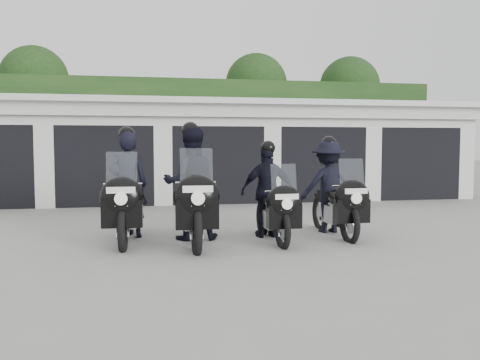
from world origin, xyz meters
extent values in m
plane|color=gray|center=(0.00, 0.00, 0.00)|extent=(80.00, 80.00, 0.00)
cube|color=silver|center=(0.00, 8.50, 1.40)|extent=(16.00, 6.00, 2.80)
cube|color=silver|center=(0.00, 8.30, 2.88)|extent=(16.40, 6.80, 0.16)
cube|color=silver|center=(0.00, 5.25, 2.65)|extent=(16.40, 0.12, 0.40)
cube|color=black|center=(0.00, 5.48, 0.12)|extent=(16.00, 0.06, 0.24)
cube|color=silver|center=(-4.65, 5.65, 1.40)|extent=(0.50, 0.50, 2.80)
cube|color=black|center=(-3.10, 6.70, 1.10)|extent=(2.60, 2.60, 2.20)
cube|color=silver|center=(-3.10, 5.65, 2.50)|extent=(2.60, 0.50, 0.60)
cube|color=silver|center=(-1.55, 5.65, 1.40)|extent=(0.50, 0.50, 2.80)
cube|color=black|center=(0.00, 6.70, 1.10)|extent=(2.60, 2.60, 2.20)
cube|color=silver|center=(0.00, 5.65, 2.50)|extent=(2.60, 0.50, 0.60)
cube|color=silver|center=(1.55, 5.65, 1.40)|extent=(0.50, 0.50, 2.80)
cube|color=black|center=(3.10, 6.70, 1.10)|extent=(2.60, 2.60, 2.20)
cube|color=silver|center=(3.10, 5.65, 2.50)|extent=(2.60, 0.50, 0.60)
cube|color=silver|center=(4.65, 5.65, 1.40)|extent=(0.50, 0.50, 2.80)
cube|color=black|center=(6.20, 6.70, 1.10)|extent=(2.60, 2.60, 2.20)
cube|color=silver|center=(6.20, 5.65, 2.50)|extent=(2.60, 0.50, 0.60)
cube|color=silver|center=(7.75, 5.65, 1.40)|extent=(0.50, 0.50, 2.80)
cube|color=#153212|center=(0.00, 12.50, 2.15)|extent=(20.00, 2.00, 4.30)
sphere|color=#153212|center=(-6.50, 14.00, 4.40)|extent=(2.80, 2.80, 2.80)
cylinder|color=black|center=(-6.50, 14.00, 1.65)|extent=(0.24, 0.24, 3.30)
sphere|color=#153212|center=(3.00, 14.00, 4.40)|extent=(2.80, 2.80, 2.80)
cylinder|color=black|center=(3.00, 14.00, 1.65)|extent=(0.24, 0.24, 3.30)
sphere|color=#153212|center=(7.50, 14.00, 4.40)|extent=(2.80, 2.80, 2.80)
cylinder|color=black|center=(7.50, 14.00, 1.65)|extent=(0.24, 0.24, 3.30)
torus|color=black|center=(-2.43, -0.42, 0.34)|extent=(0.16, 0.81, 0.80)
torus|color=black|center=(-2.36, 1.15, 0.34)|extent=(0.16, 0.81, 0.80)
cube|color=#AEAEB3|center=(-2.40, 0.39, 0.42)|extent=(0.31, 0.62, 0.35)
cube|color=black|center=(-2.40, 0.36, 0.24)|extent=(0.15, 1.43, 0.07)
ellipsoid|color=black|center=(-2.40, 0.20, 0.79)|extent=(0.38, 0.65, 0.32)
cube|color=black|center=(-2.38, 0.67, 0.81)|extent=(0.31, 0.62, 0.11)
ellipsoid|color=black|center=(-2.44, -0.51, 0.86)|extent=(0.71, 0.39, 0.66)
cube|color=black|center=(-2.44, -0.51, 0.60)|extent=(0.65, 0.27, 0.44)
cube|color=#B2BFC6|center=(-2.43, -0.48, 1.29)|extent=(0.49, 0.15, 0.56)
cylinder|color=silver|center=(-2.43, -0.29, 1.05)|extent=(0.62, 0.06, 0.03)
cube|color=silver|center=(-2.44, -0.70, 0.99)|extent=(0.44, 0.04, 0.10)
cube|color=silver|center=(-2.44, -0.67, 0.79)|extent=(0.20, 0.03, 0.11)
imported|color=black|center=(-2.38, 0.69, 0.96)|extent=(0.72, 0.49, 1.93)
sphere|color=black|center=(-2.38, 0.69, 1.87)|extent=(0.30, 0.30, 0.30)
torus|color=black|center=(-1.30, -0.87, 0.35)|extent=(0.14, 0.83, 0.83)
torus|color=black|center=(-1.27, 0.77, 0.35)|extent=(0.14, 0.83, 0.83)
cube|color=#AEAEB3|center=(-1.28, -0.02, 0.43)|extent=(0.31, 0.63, 0.36)
cube|color=black|center=(-1.28, -0.05, 0.25)|extent=(0.12, 1.48, 0.07)
ellipsoid|color=black|center=(-1.29, -0.22, 0.82)|extent=(0.38, 0.66, 0.33)
cube|color=black|center=(-1.28, 0.27, 0.84)|extent=(0.31, 0.63, 0.11)
ellipsoid|color=black|center=(-1.30, -0.96, 0.89)|extent=(0.72, 0.39, 0.68)
cube|color=black|center=(-1.30, -0.96, 0.63)|extent=(0.66, 0.26, 0.46)
cube|color=#B2BFC6|center=(-1.30, -0.92, 1.34)|extent=(0.50, 0.14, 0.58)
cylinder|color=silver|center=(-1.30, -0.73, 1.09)|extent=(0.64, 0.04, 0.03)
cube|color=silver|center=(-1.31, -1.15, 1.02)|extent=(0.46, 0.03, 0.10)
cube|color=silver|center=(-1.30, -1.12, 0.82)|extent=(0.21, 0.02, 0.11)
imported|color=black|center=(-1.28, 0.29, 1.00)|extent=(0.98, 0.77, 2.00)
sphere|color=black|center=(-1.28, 0.29, 1.93)|extent=(0.31, 0.31, 0.31)
torus|color=black|center=(0.13, -0.72, 0.30)|extent=(0.11, 0.70, 0.70)
torus|color=black|center=(0.12, 0.66, 0.30)|extent=(0.11, 0.70, 0.70)
cube|color=#AEAEB3|center=(0.12, -0.01, 0.36)|extent=(0.25, 0.53, 0.31)
cube|color=black|center=(0.12, -0.03, 0.21)|extent=(0.08, 1.25, 0.06)
ellipsoid|color=black|center=(0.12, -0.18, 0.69)|extent=(0.31, 0.55, 0.28)
cube|color=black|center=(0.12, 0.23, 0.71)|extent=(0.25, 0.53, 0.10)
ellipsoid|color=black|center=(0.13, -0.80, 0.75)|extent=(0.61, 0.32, 0.58)
cube|color=black|center=(0.13, -0.80, 0.53)|extent=(0.56, 0.21, 0.38)
cube|color=#B2BFC6|center=(0.13, -0.77, 1.13)|extent=(0.42, 0.11, 0.49)
cylinder|color=silver|center=(0.13, -0.61, 0.92)|extent=(0.54, 0.03, 0.03)
cube|color=silver|center=(0.13, -0.96, 0.86)|extent=(0.38, 0.02, 0.09)
cube|color=silver|center=(0.13, -0.94, 0.69)|extent=(0.17, 0.02, 0.10)
imported|color=black|center=(0.12, 0.25, 0.84)|extent=(0.99, 0.57, 1.68)
sphere|color=black|center=(0.12, 0.25, 1.63)|extent=(0.26, 0.26, 0.26)
torus|color=black|center=(1.40, -0.47, 0.31)|extent=(0.12, 0.74, 0.74)
torus|color=black|center=(1.39, 0.98, 0.31)|extent=(0.12, 0.74, 0.74)
cube|color=#AEAEB3|center=(1.40, 0.27, 0.38)|extent=(0.27, 0.56, 0.32)
cube|color=black|center=(1.40, 0.25, 0.22)|extent=(0.09, 1.31, 0.06)
ellipsoid|color=black|center=(1.40, 0.10, 0.73)|extent=(0.33, 0.58, 0.29)
cube|color=black|center=(1.39, 0.53, 0.75)|extent=(0.27, 0.56, 0.10)
ellipsoid|color=black|center=(1.40, -0.55, 0.79)|extent=(0.64, 0.34, 0.60)
cube|color=black|center=(1.40, -0.55, 0.55)|extent=(0.59, 0.23, 0.40)
cube|color=#B2BFC6|center=(1.40, -0.52, 1.19)|extent=(0.44, 0.12, 0.51)
cylinder|color=silver|center=(1.40, -0.35, 0.97)|extent=(0.56, 0.03, 0.03)
cube|color=silver|center=(1.40, -0.73, 0.91)|extent=(0.40, 0.02, 0.09)
cube|color=silver|center=(1.40, -0.70, 0.73)|extent=(0.18, 0.02, 0.10)
imported|color=black|center=(1.39, 0.56, 0.88)|extent=(1.15, 0.60, 1.77)
sphere|color=black|center=(1.39, 0.56, 1.71)|extent=(0.27, 0.27, 0.27)
camera|label=1|loc=(-2.11, -8.66, 1.69)|focal=38.00mm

